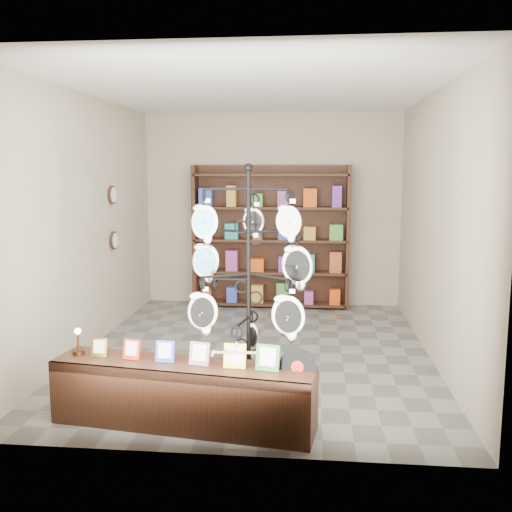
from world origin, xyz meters
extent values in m
plane|color=slate|center=(0.00, 0.00, 0.00)|extent=(5.00, 5.00, 0.00)
plane|color=#B6AC93|center=(0.00, 2.50, 1.50)|extent=(4.00, 0.00, 4.00)
plane|color=#B6AC93|center=(0.00, -2.50, 1.50)|extent=(4.00, 0.00, 4.00)
plane|color=#B6AC93|center=(-2.00, 0.00, 1.50)|extent=(0.00, 5.00, 5.00)
plane|color=#B6AC93|center=(2.00, 0.00, 1.50)|extent=(0.00, 5.00, 5.00)
plane|color=white|center=(0.00, 0.00, 3.00)|extent=(5.00, 5.00, 0.00)
cylinder|color=black|center=(0.12, -1.82, 0.02)|extent=(0.46, 0.46, 0.03)
cylinder|color=black|center=(0.12, -1.82, 1.06)|extent=(0.04, 0.04, 2.12)
sphere|color=black|center=(0.12, -1.82, 2.14)|extent=(0.07, 0.07, 0.07)
ellipsoid|color=silver|center=(0.13, -1.59, 0.67)|extent=(0.11, 0.04, 0.22)
cube|color=tan|center=(0.06, -2.11, 0.68)|extent=(0.40, 0.04, 0.04)
cube|color=black|center=(-0.40, -2.03, 0.27)|extent=(2.24, 0.75, 0.54)
cube|color=gold|center=(-1.15, -1.93, 0.62)|extent=(0.15, 0.07, 0.16)
cube|color=red|center=(-0.85, -1.97, 0.63)|extent=(0.16, 0.07, 0.17)
cube|color=#263FA5|center=(-0.55, -2.01, 0.63)|extent=(0.17, 0.08, 0.18)
cube|color=#E54C33|center=(-0.25, -2.05, 0.64)|extent=(0.18, 0.08, 0.19)
cube|color=gold|center=(0.04, -2.10, 0.64)|extent=(0.19, 0.08, 0.20)
cube|color=#337233|center=(0.31, -2.13, 0.65)|extent=(0.20, 0.09, 0.21)
cylinder|color=black|center=(0.55, -2.11, 0.57)|extent=(0.31, 0.11, 0.29)
cylinder|color=red|center=(0.55, -2.12, 0.57)|extent=(0.10, 0.04, 0.10)
cylinder|color=#3F2312|center=(-1.35, -1.91, 0.56)|extent=(0.10, 0.10, 0.04)
cylinder|color=#3F2312|center=(-1.35, -1.91, 0.65)|extent=(0.02, 0.02, 0.14)
sphere|color=#FFBF59|center=(-1.35, -1.91, 0.75)|extent=(0.06, 0.06, 0.06)
cube|color=black|center=(0.00, 2.44, 1.10)|extent=(2.40, 0.04, 2.20)
cube|color=black|center=(-1.18, 2.28, 1.10)|extent=(0.06, 0.36, 2.20)
cube|color=black|center=(1.18, 2.28, 1.10)|extent=(0.06, 0.36, 2.20)
cube|color=black|center=(0.00, 2.28, 0.05)|extent=(2.36, 0.36, 0.04)
cube|color=black|center=(0.00, 2.28, 0.55)|extent=(2.36, 0.36, 0.03)
cube|color=black|center=(0.00, 2.28, 1.05)|extent=(2.36, 0.36, 0.04)
cube|color=black|center=(0.00, 2.28, 1.55)|extent=(2.36, 0.36, 0.04)
cube|color=black|center=(0.00, 2.28, 2.05)|extent=(2.36, 0.36, 0.04)
cylinder|color=black|center=(-1.97, 0.80, 1.80)|extent=(0.03, 0.24, 0.24)
cylinder|color=black|center=(-1.97, 0.80, 1.20)|extent=(0.03, 0.24, 0.24)
camera|label=1|loc=(0.65, -6.46, 2.11)|focal=40.00mm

